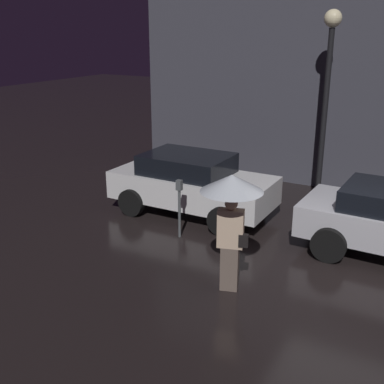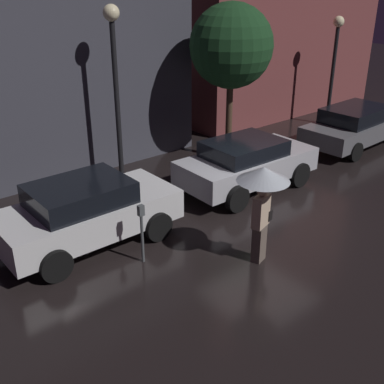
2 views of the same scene
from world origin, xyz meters
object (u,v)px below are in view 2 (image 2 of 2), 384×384
parked_car_grey (356,125)px  street_lamp_far (335,52)px  parked_car_silver (246,163)px  parked_car_white (87,211)px  pedestrian_with_umbrella (263,188)px  parking_meter (142,228)px  street_lamp_near (115,64)px

parked_car_grey → street_lamp_far: size_ratio=1.11×
parked_car_silver → street_lamp_far: 7.52m
parked_car_white → street_lamp_far: street_lamp_far is taller
parked_car_white → parked_car_grey: size_ratio=0.88×
pedestrian_with_umbrella → parking_meter: bearing=125.1°
parking_meter → street_lamp_near: bearing=63.5°
pedestrian_with_umbrella → street_lamp_near: 5.63m
parked_car_white → parked_car_silver: size_ratio=0.99×
parked_car_white → pedestrian_with_umbrella: 3.80m
parked_car_white → street_lamp_far: bearing=10.5°
street_lamp_near → pedestrian_with_umbrella: bearing=-90.8°
parked_car_silver → street_lamp_near: bearing=133.0°
parked_car_white → parked_car_grey: parked_car_white is taller
parked_car_grey → street_lamp_far: (1.42, 2.16, 2.03)m
parked_car_white → parking_meter: size_ratio=3.02×
pedestrian_with_umbrella → street_lamp_near: size_ratio=0.44×
parked_car_white → pedestrian_with_umbrella: bearing=-50.8°
parked_car_white → parked_car_grey: 10.22m
parked_car_grey → parking_meter: size_ratio=3.42×
parked_car_silver → parking_meter: bearing=-162.0°
parked_car_white → parking_meter: bearing=-71.1°
parked_car_white → street_lamp_far: size_ratio=0.98×
parked_car_white → parked_car_grey: bearing=-0.0°
pedestrian_with_umbrella → parking_meter: size_ratio=1.61×
street_lamp_far → parking_meter: bearing=-162.3°
pedestrian_with_umbrella → parking_meter: (-1.87, 1.47, -0.84)m
parked_car_grey → street_lamp_far: 3.28m
parking_meter → parked_car_grey: bearing=8.2°
parked_car_grey → pedestrian_with_umbrella: bearing=-161.9°
parked_car_silver → pedestrian_with_umbrella: pedestrian_with_umbrella is taller
parked_car_silver → parked_car_grey: (5.46, 0.14, -0.03)m
parked_car_silver → pedestrian_with_umbrella: 3.76m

